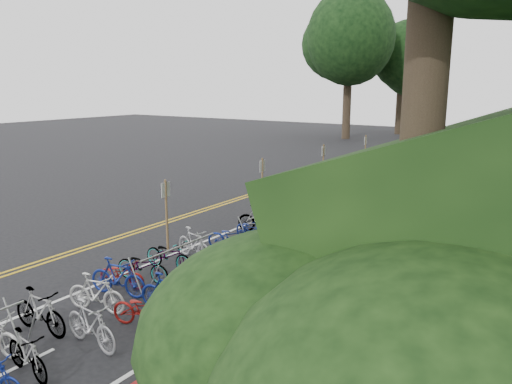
# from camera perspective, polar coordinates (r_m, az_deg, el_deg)

# --- Properties ---
(ground) EXTENTS (120.00, 120.00, 0.00)m
(ground) POSITION_cam_1_polar(r_m,az_deg,el_deg) (15.14, -25.11, -10.81)
(ground) COLOR black
(ground) RESTS_ON ground
(road_markings) EXTENTS (7.47, 80.00, 0.01)m
(road_markings) POSITION_cam_1_polar(r_m,az_deg,el_deg) (21.38, -0.53, -3.02)
(road_markings) COLOR gold
(road_markings) RESTS_ON ground
(red_curb) EXTENTS (0.25, 28.00, 0.10)m
(red_curb) POSITION_cam_1_polar(r_m,az_deg,el_deg) (20.82, 14.15, -3.69)
(red_curb) COLOR maroon
(red_curb) RESTS_ON ground
(bike_racks_rest) EXTENTS (1.14, 23.00, 1.17)m
(bike_racks_rest) POSITION_cam_1_polar(r_m,az_deg,el_deg) (22.50, 8.65, -0.16)
(bike_racks_rest) COLOR #9D9E9F
(bike_racks_rest) RESTS_ON ground
(signposts_rest) EXTENTS (0.08, 18.40, 2.50)m
(signposts_rest) POSITION_cam_1_polar(r_m,az_deg,el_deg) (24.33, 4.57, 2.26)
(signposts_rest) COLOR brown
(signposts_rest) RESTS_ON ground
(bike_front) EXTENTS (0.83, 1.54, 0.77)m
(bike_front) POSITION_cam_1_polar(r_m,az_deg,el_deg) (14.74, -15.07, -9.05)
(bike_front) COLOR maroon
(bike_front) RESTS_ON ground
(bike_valet) EXTENTS (3.19, 13.38, 1.09)m
(bike_valet) POSITION_cam_1_polar(r_m,az_deg,el_deg) (14.28, -9.82, -9.01)
(bike_valet) COLOR slate
(bike_valet) RESTS_ON ground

